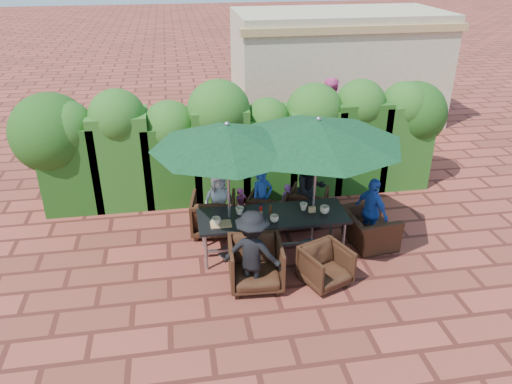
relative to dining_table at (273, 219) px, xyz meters
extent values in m
plane|color=brown|center=(-0.16, 0.06, -0.68)|extent=(80.00, 80.00, 0.00)
cube|color=black|center=(0.00, 0.00, 0.05)|extent=(2.58, 0.90, 0.05)
cube|color=gray|center=(0.00, 0.00, -0.56)|extent=(2.38, 0.05, 0.05)
cylinder|color=gray|center=(-1.19, -0.35, -0.33)|extent=(0.05, 0.05, 0.70)
cylinder|color=gray|center=(-1.19, 0.35, -0.33)|extent=(0.05, 0.05, 0.70)
cylinder|color=gray|center=(1.19, -0.35, -0.33)|extent=(0.05, 0.05, 0.70)
cylinder|color=gray|center=(1.19, 0.35, -0.33)|extent=(0.05, 0.05, 0.70)
cylinder|color=gray|center=(-0.74, 0.06, -0.66)|extent=(0.44, 0.44, 0.03)
cylinder|color=gray|center=(-0.74, 0.06, 0.52)|extent=(0.04, 0.04, 2.40)
cone|color=black|center=(-0.74, 0.06, 1.54)|extent=(2.50, 2.50, 0.38)
sphere|color=gray|center=(-0.74, 0.06, 1.74)|extent=(0.08, 0.08, 0.08)
cylinder|color=gray|center=(0.74, 0.06, -0.66)|extent=(0.44, 0.44, 0.03)
cylinder|color=gray|center=(0.74, 0.06, 0.52)|extent=(0.04, 0.04, 2.40)
cone|color=black|center=(0.74, 0.06, 1.54)|extent=(2.87, 2.87, 0.38)
sphere|color=gray|center=(0.74, 0.06, 1.74)|extent=(0.08, 0.08, 0.08)
imported|color=black|center=(-0.96, 0.87, -0.26)|extent=(0.92, 0.87, 0.83)
imported|color=black|center=(0.12, 0.97, -0.31)|extent=(0.93, 0.91, 0.74)
imported|color=black|center=(0.94, 1.05, -0.32)|extent=(0.91, 0.88, 0.72)
imported|color=black|center=(-0.44, -0.89, -0.25)|extent=(0.88, 0.83, 0.86)
imported|color=black|center=(0.67, -1.03, -0.32)|extent=(0.88, 0.86, 0.71)
imported|color=black|center=(1.79, -0.01, -0.26)|extent=(0.73, 1.03, 0.84)
imported|color=silver|center=(-0.84, 0.92, -0.08)|extent=(0.63, 0.42, 1.20)
imported|color=blue|center=(-0.02, 0.93, -0.08)|extent=(0.52, 0.48, 1.19)
imported|color=black|center=(0.92, 0.91, 0.02)|extent=(0.76, 0.59, 1.40)
imported|color=black|center=(-0.52, -1.04, 0.03)|extent=(1.00, 0.75, 1.42)
imported|color=blue|center=(1.82, 0.02, -0.04)|extent=(0.64, 0.84, 1.28)
imported|color=#EC53A6|center=(-0.40, 1.05, -0.29)|extent=(0.34, 0.30, 0.77)
imported|color=#A851B0|center=(0.51, 1.03, -0.28)|extent=(0.29, 0.24, 0.79)
imported|color=#268B49|center=(1.44, 4.23, 0.12)|extent=(1.58, 1.04, 1.60)
imported|color=#EC53A6|center=(2.36, 4.58, 0.28)|extent=(1.00, 0.71, 1.92)
imported|color=#9B9BA3|center=(3.03, 4.50, 0.18)|extent=(1.20, 1.03, 1.72)
imported|color=beige|center=(-0.99, -0.16, 0.14)|extent=(0.16, 0.16, 0.13)
imported|color=beige|center=(-0.56, 0.13, 0.14)|extent=(0.14, 0.14, 0.13)
imported|color=beige|center=(-0.02, -0.22, 0.13)|extent=(0.15, 0.15, 0.12)
imported|color=beige|center=(0.57, 0.09, 0.14)|extent=(0.14, 0.14, 0.13)
imported|color=beige|center=(0.90, -0.08, 0.14)|extent=(0.17, 0.17, 0.13)
cylinder|color=#B20C0A|center=(-0.21, 0.03, 0.16)|extent=(0.04, 0.04, 0.17)
cylinder|color=#4C230C|center=(-0.03, 0.04, 0.16)|extent=(0.04, 0.04, 0.17)
cube|color=#AA7F52|center=(-0.92, -0.18, 0.08)|extent=(0.35, 0.25, 0.02)
cube|color=tan|center=(-0.25, -0.04, 0.12)|extent=(0.12, 0.06, 0.10)
cube|color=tan|center=(0.70, -0.01, 0.12)|extent=(0.12, 0.06, 0.10)
cube|color=#143A10|center=(-3.66, 2.36, 0.22)|extent=(1.15, 0.95, 1.80)
sphere|color=#143A10|center=(-3.66, 2.36, 1.02)|extent=(1.15, 1.15, 1.15)
cube|color=#143A10|center=(-2.66, 2.36, 0.31)|extent=(1.15, 0.95, 1.98)
sphere|color=#143A10|center=(-2.66, 2.36, 1.21)|extent=(1.13, 1.13, 1.13)
cube|color=#143A10|center=(-1.66, 2.36, 0.18)|extent=(1.15, 0.95, 1.72)
sphere|color=#143A10|center=(-1.66, 2.36, 0.94)|extent=(1.10, 1.10, 1.10)
cube|color=#143A10|center=(-0.66, 2.36, 0.32)|extent=(1.15, 0.95, 2.00)
sphere|color=#143A10|center=(-0.66, 2.36, 1.22)|extent=(1.29, 1.29, 1.29)
cube|color=#143A10|center=(0.34, 2.36, 0.20)|extent=(1.15, 0.95, 1.76)
sphere|color=#143A10|center=(0.34, 2.36, 0.98)|extent=(0.95, 0.95, 0.95)
cube|color=#143A10|center=(1.34, 2.36, 0.26)|extent=(1.15, 0.95, 1.88)
sphere|color=#143A10|center=(1.34, 2.36, 1.11)|extent=(1.21, 1.21, 1.21)
cube|color=#143A10|center=(2.34, 2.36, 0.32)|extent=(1.15, 0.95, 2.00)
sphere|color=#143A10|center=(2.34, 2.36, 1.22)|extent=(1.06, 1.06, 1.06)
cube|color=#143A10|center=(3.34, 2.36, 0.28)|extent=(1.15, 0.95, 1.91)
sphere|color=#143A10|center=(3.34, 2.36, 1.13)|extent=(1.06, 1.06, 1.06)
sphere|color=#143A10|center=(-3.96, 2.46, 0.92)|extent=(1.60, 1.60, 1.60)
sphere|color=#143A10|center=(3.64, 2.46, 0.92)|extent=(1.40, 1.40, 1.40)
cube|color=beige|center=(3.34, 7.06, 0.92)|extent=(6.00, 3.00, 3.20)
cube|color=tan|center=(3.34, 5.61, 2.22)|extent=(6.20, 0.25, 0.20)
camera|label=1|loc=(-1.53, -7.35, 4.31)|focal=35.00mm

